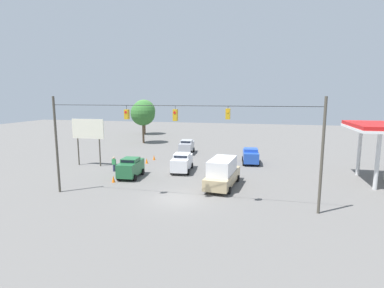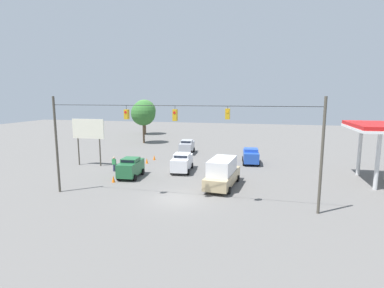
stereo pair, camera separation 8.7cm
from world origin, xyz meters
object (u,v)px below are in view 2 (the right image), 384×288
object	(u,v)px
sedan_silver_withflow_far	(187,146)
roadside_billboard	(88,132)
tree_horizon_left	(144,111)
traffic_cone_second	(122,174)
traffic_cone_fourth	(141,165)
tree_horizon_right	(143,113)
traffic_cone_nearest	(113,179)
overhead_signal_span	(175,139)
traffic_cone_fifth	(147,161)
traffic_cone_farthest	(154,157)
sedan_blue_oncoming_far	(251,156)
box_truck_tan_crossing_near	(222,173)
pedestrian	(114,164)
sedan_green_parked_shoulder	(131,167)
sedan_white_withflow_mid	(182,162)
traffic_cone_third	(133,169)

from	to	relation	value
sedan_silver_withflow_far	roadside_billboard	distance (m)	14.36
roadside_billboard	tree_horizon_left	world-z (taller)	tree_horizon_left
traffic_cone_second	roadside_billboard	distance (m)	8.26
traffic_cone_fourth	tree_horizon_left	xyz separation A→B (m)	(11.45, -29.34, 4.77)
sedan_silver_withflow_far	tree_horizon_right	distance (m)	13.24
traffic_cone_nearest	overhead_signal_span	bearing A→B (deg)	153.16
traffic_cone_nearest	traffic_cone_second	bearing A→B (deg)	-88.81
traffic_cone_fifth	traffic_cone_farthest	distance (m)	2.15
sedan_blue_oncoming_far	tree_horizon_right	bearing A→B (deg)	-32.87
traffic_cone_farthest	traffic_cone_fifth	bearing A→B (deg)	85.17
sedan_blue_oncoming_far	traffic_cone_nearest	bearing A→B (deg)	42.01
traffic_cone_nearest	tree_horizon_right	world-z (taller)	tree_horizon_right
tree_horizon_right	sedan_silver_withflow_far	bearing A→B (deg)	142.27
box_truck_tan_crossing_near	roadside_billboard	xyz separation A→B (m)	(16.78, -4.89, 2.77)
sedan_silver_withflow_far	sedan_blue_oncoming_far	bearing A→B (deg)	152.88
traffic_cone_fifth	roadside_billboard	size ratio (longest dim) A/B	0.12
traffic_cone_farthest	pedestrian	world-z (taller)	pedestrian
traffic_cone_fifth	traffic_cone_fourth	bearing A→B (deg)	93.65
sedan_green_parked_shoulder	traffic_cone_fifth	world-z (taller)	sedan_green_parked_shoulder
traffic_cone_nearest	traffic_cone_farthest	xyz separation A→B (m)	(-0.22, -10.68, 0.00)
sedan_white_withflow_mid	sedan_silver_withflow_far	world-z (taller)	sedan_white_withflow_mid
overhead_signal_span	box_truck_tan_crossing_near	world-z (taller)	overhead_signal_span
traffic_cone_nearest	pedestrian	size ratio (longest dim) A/B	0.41
traffic_cone_nearest	traffic_cone_fifth	world-z (taller)	same
traffic_cone_second	traffic_cone_nearest	bearing A→B (deg)	91.19
sedan_blue_oncoming_far	traffic_cone_farthest	size ratio (longest dim) A/B	5.96
overhead_signal_span	sedan_white_withflow_mid	xyz separation A→B (m)	(2.08, -9.55, -4.02)
sedan_green_parked_shoulder	tree_horizon_right	xyz separation A→B (m)	(7.54, -21.80, 4.24)
sedan_blue_oncoming_far	traffic_cone_nearest	world-z (taller)	sedan_blue_oncoming_far
sedan_green_parked_shoulder	tree_horizon_left	distance (m)	35.94
traffic_cone_farthest	tree_horizon_left	xyz separation A→B (m)	(11.50, -25.01, 4.77)
sedan_green_parked_shoulder	tree_horizon_right	world-z (taller)	tree_horizon_right
traffic_cone_nearest	traffic_cone_farthest	bearing A→B (deg)	-91.20
traffic_cone_fourth	pedestrian	distance (m)	3.25
traffic_cone_nearest	traffic_cone_farthest	size ratio (longest dim) A/B	1.00
overhead_signal_span	sedan_white_withflow_mid	size ratio (longest dim) A/B	4.54
traffic_cone_second	traffic_cone_third	size ratio (longest dim) A/B	1.00
sedan_blue_oncoming_far	traffic_cone_fourth	distance (m)	13.49
tree_horizon_right	sedan_white_withflow_mid	bearing A→B (deg)	123.58
sedan_green_parked_shoulder	tree_horizon_left	size ratio (longest dim) A/B	0.52
sedan_white_withflow_mid	traffic_cone_farthest	world-z (taller)	sedan_white_withflow_mid
sedan_blue_oncoming_far	traffic_cone_farthest	distance (m)	12.48
box_truck_tan_crossing_near	tree_horizon_left	size ratio (longest dim) A/B	0.84
roadside_billboard	traffic_cone_nearest	bearing A→B (deg)	136.56
sedan_green_parked_shoulder	traffic_cone_farthest	xyz separation A→B (m)	(0.65, -8.57, -0.71)
traffic_cone_third	roadside_billboard	bearing A→B (deg)	-14.39
box_truck_tan_crossing_near	traffic_cone_farthest	bearing A→B (deg)	-43.15
sedan_green_parked_shoulder	sedan_blue_oncoming_far	world-z (taller)	sedan_green_parked_shoulder
traffic_cone_second	traffic_cone_farthest	world-z (taller)	same
traffic_cone_fourth	sedan_silver_withflow_far	bearing A→B (deg)	-107.17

